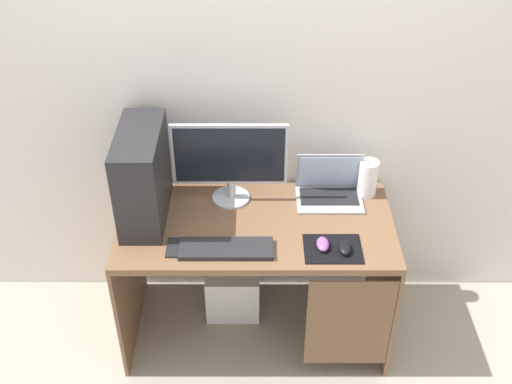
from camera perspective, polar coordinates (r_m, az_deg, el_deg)
ground_plane at (r=3.48m, az=-0.00°, el=-12.12°), size 8.00×8.00×0.00m
wall_back at (r=2.97m, az=0.05°, el=10.34°), size 4.00×0.05×2.60m
desk at (r=3.06m, az=0.30°, el=-5.16°), size 1.30×0.65×0.73m
pc_tower at (r=2.93m, az=-10.26°, el=1.48°), size 0.20×0.46×0.45m
monitor at (r=2.98m, az=-2.39°, el=2.90°), size 0.55×0.19×0.43m
laptop at (r=3.12m, az=6.66°, el=0.24°), size 0.33×0.23×0.23m
speaker at (r=3.15m, az=10.12°, el=1.25°), size 0.09×0.09×0.19m
keyboard at (r=2.82m, az=-2.73°, el=-5.16°), size 0.42×0.14×0.02m
mousepad at (r=2.85m, az=6.97°, el=-5.14°), size 0.26×0.20×0.00m
mouse_left at (r=2.84m, az=6.07°, el=-4.72°), size 0.06×0.10×0.03m
mouse_right at (r=2.83m, az=8.04°, el=-5.04°), size 0.06×0.10×0.03m
cell_phone at (r=2.85m, az=-7.42°, el=-5.02°), size 0.07×0.13×0.01m
subwoofer at (r=3.49m, az=-2.08°, el=-8.59°), size 0.29×0.29×0.29m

